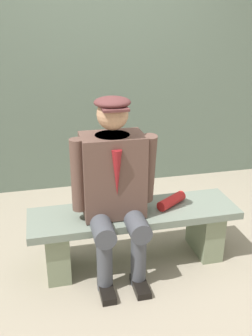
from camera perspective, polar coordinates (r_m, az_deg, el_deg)
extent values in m
plane|color=gray|center=(3.08, 1.20, -13.75)|extent=(30.00, 30.00, 0.00)
cube|color=slate|center=(2.85, 1.27, -6.94)|extent=(1.57, 0.44, 0.06)
cube|color=gray|center=(3.15, 11.84, -9.14)|extent=(0.17, 0.37, 0.39)
cube|color=gray|center=(2.90, -10.40, -11.97)|extent=(0.17, 0.37, 0.39)
cube|color=brown|center=(2.68, -2.02, -1.06)|extent=(0.44, 0.29, 0.60)
cylinder|color=#1E2338|center=(2.58, -2.10, 4.43)|extent=(0.24, 0.24, 0.06)
cone|color=maroon|center=(2.51, -1.37, -0.79)|extent=(0.07, 0.07, 0.33)
sphere|color=tan|center=(2.52, -2.06, 8.13)|extent=(0.21, 0.21, 0.21)
ellipsoid|color=#562C2C|center=(2.50, -2.09, 9.91)|extent=(0.25, 0.25, 0.07)
cube|color=#562C2C|center=(2.41, -1.62, 8.83)|extent=(0.17, 0.10, 0.02)
cylinder|color=#43474E|center=(2.71, 1.18, -7.77)|extent=(0.15, 0.45, 0.15)
cylinder|color=#43474E|center=(2.72, 1.90, -13.34)|extent=(0.11, 0.11, 0.45)
cube|color=black|center=(2.79, 2.18, -17.40)|extent=(0.10, 0.24, 0.05)
cylinder|color=brown|center=(2.68, 3.38, -0.17)|extent=(0.10, 0.18, 0.53)
cylinder|color=#43474E|center=(2.67, -3.90, -8.34)|extent=(0.15, 0.45, 0.15)
cylinder|color=#43474E|center=(2.68, -3.26, -14.01)|extent=(0.11, 0.11, 0.45)
cube|color=black|center=(2.75, -2.93, -18.12)|extent=(0.10, 0.24, 0.05)
cylinder|color=brown|center=(2.59, -7.27, -1.13)|extent=(0.10, 0.11, 0.52)
cylinder|color=#B21E1E|center=(2.91, 6.89, -4.97)|extent=(0.27, 0.21, 0.08)
cube|color=#5B6C5D|center=(4.13, -4.50, 14.98)|extent=(12.00, 0.24, 2.59)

